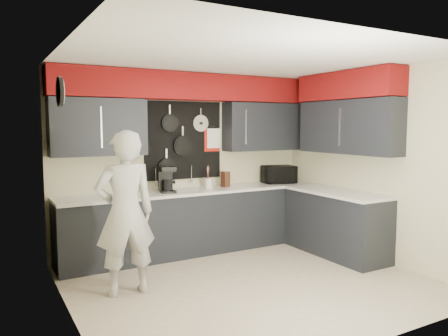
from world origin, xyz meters
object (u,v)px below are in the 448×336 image
knife_block (225,179)px  coffee_maker (167,179)px  utensil_crock (208,183)px  person (125,213)px  microwave (279,174)px

knife_block → coffee_maker: bearing=173.7°
utensil_crock → knife_block: bearing=-5.2°
person → microwave: bearing=-157.6°
knife_block → person: 2.20m
knife_block → utensil_crock: (-0.28, 0.03, -0.04)m
utensil_crock → coffee_maker: bearing=-172.5°
coffee_maker → person: bearing=-121.8°
microwave → knife_block: microwave is taller
microwave → knife_block: size_ratio=2.18×
knife_block → coffee_maker: 0.98m
coffee_maker → person: 1.41m
microwave → knife_block: bearing=-169.3°
microwave → utensil_crock: size_ratio=3.51×
knife_block → coffee_maker: coffee_maker is taller
microwave → coffee_maker: 1.94m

